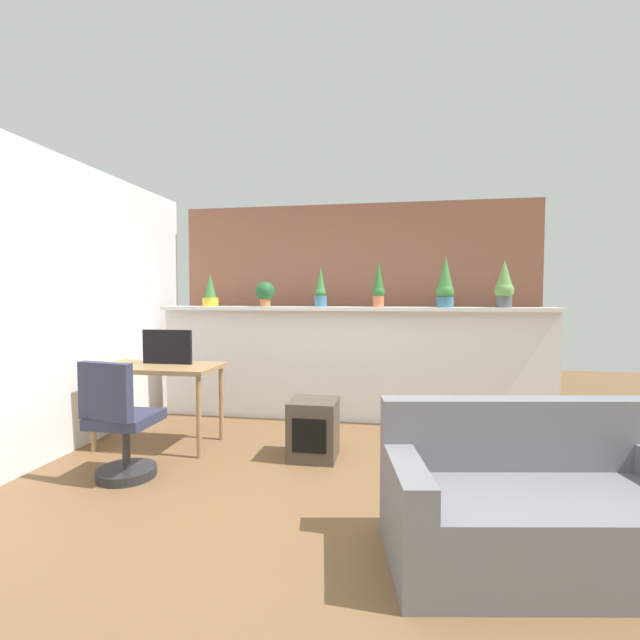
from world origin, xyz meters
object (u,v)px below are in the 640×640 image
object	(u,v)px
tv_monitor	(167,347)
office_chair	(120,429)
potted_plant_3	(378,286)
potted_plant_4	(445,285)
potted_plant_1	(265,292)
couch	(537,507)
potted_plant_5	(504,285)
side_cube_shelf	(313,429)
desk	(159,374)
potted_plant_0	(210,292)
potted_plant_2	(321,290)

from	to	relation	value
tv_monitor	office_chair	bearing A→B (deg)	-85.10
potted_plant_3	potted_plant_4	xyz separation A→B (m)	(0.69, -0.00, 0.01)
potted_plant_1	couch	bearing A→B (deg)	-48.04
potted_plant_4	potted_plant_5	size ratio (longest dim) A/B	1.10
potted_plant_1	office_chair	distance (m)	2.21
potted_plant_5	side_cube_shelf	bearing A→B (deg)	-146.55
potted_plant_5	desk	size ratio (longest dim) A/B	0.44
potted_plant_0	potted_plant_5	bearing A→B (deg)	-0.22
potted_plant_2	desk	world-z (taller)	potted_plant_2
side_cube_shelf	office_chair	bearing A→B (deg)	-152.64
desk	tv_monitor	distance (m)	0.26
office_chair	side_cube_shelf	xyz separation A→B (m)	(1.35, 0.70, -0.14)
potted_plant_0	potted_plant_1	xyz separation A→B (m)	(0.66, -0.03, -0.01)
potted_plant_0	potted_plant_4	xyz separation A→B (m)	(2.62, -0.04, 0.07)
potted_plant_3	side_cube_shelf	size ratio (longest dim) A/B	0.98
office_chair	desk	bearing A→B (deg)	98.45
potted_plant_1	desk	world-z (taller)	potted_plant_1
potted_plant_2	office_chair	world-z (taller)	potted_plant_2
couch	desk	bearing A→B (deg)	154.79
office_chair	couch	distance (m)	2.83
potted_plant_5	couch	distance (m)	2.76
potted_plant_1	couch	world-z (taller)	potted_plant_1
potted_plant_2	tv_monitor	xyz separation A→B (m)	(-1.28, -1.04, -0.55)
desk	side_cube_shelf	distance (m)	1.52
potted_plant_2	potted_plant_5	xyz separation A→B (m)	(1.92, -0.02, 0.04)
potted_plant_2	couch	distance (m)	3.15
potted_plant_2	tv_monitor	distance (m)	1.74
potted_plant_2	office_chair	size ratio (longest dim) A/B	0.50
potted_plant_1	couch	distance (m)	3.47
potted_plant_0	potted_plant_3	distance (m)	1.93
potted_plant_3	couch	size ratio (longest dim) A/B	0.30
potted_plant_2	couch	bearing A→B (deg)	-57.71
potted_plant_0	potted_plant_1	bearing A→B (deg)	-2.65
potted_plant_3	tv_monitor	size ratio (longest dim) A/B	1.03
potted_plant_3	desk	distance (m)	2.38
potted_plant_2	side_cube_shelf	bearing A→B (deg)	-83.40
side_cube_shelf	tv_monitor	bearing A→B (deg)	173.37
potted_plant_1	tv_monitor	distance (m)	1.30
tv_monitor	couch	size ratio (longest dim) A/B	0.29
desk	potted_plant_4	bearing A→B (deg)	21.82
potted_plant_5	couch	xyz separation A→B (m)	(-0.36, -2.45, -1.21)
potted_plant_0	desk	size ratio (longest dim) A/B	0.34
potted_plant_0	desk	xyz separation A→B (m)	(-0.03, -1.11, -0.77)
office_chair	potted_plant_1	bearing A→B (deg)	72.58
potted_plant_0	potted_plant_2	xyz separation A→B (m)	(1.29, 0.01, 0.02)
potted_plant_2	side_cube_shelf	size ratio (longest dim) A/B	0.90
potted_plant_5	couch	bearing A→B (deg)	-98.33
potted_plant_3	office_chair	distance (m)	2.84
potted_plant_2	desk	xyz separation A→B (m)	(-1.32, -1.12, -0.79)
potted_plant_0	potted_plant_3	size ratio (longest dim) A/B	0.76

